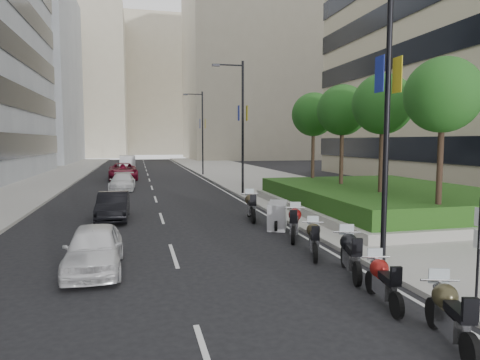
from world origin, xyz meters
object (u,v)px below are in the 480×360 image
object	(u,v)px
motorcycle_5	(277,215)
parking_sign	(479,244)
motorcycle_0	(450,315)
motorcycle_4	(295,223)
motorcycle_2	(350,254)
car_c	(122,182)
motorcycle_3	(314,239)
lamp_post_0	(383,94)
delivery_van	(127,164)
motorcycle_1	(383,282)
motorcycle_6	(251,206)
car_d	(123,171)
lamp_post_1	(240,121)
car_b	(113,206)
lamp_post_2	(201,129)
car_a	(94,248)

from	to	relation	value
motorcycle_5	parking_sign	bearing A→B (deg)	-148.33
motorcycle_0	motorcycle_4	distance (m)	8.76
motorcycle_2	car_c	world-z (taller)	car_c
motorcycle_2	motorcycle_3	bearing A→B (deg)	20.84
lamp_post_0	delivery_van	world-z (taller)	lamp_post_0
motorcycle_1	motorcycle_6	world-z (taller)	motorcycle_6
motorcycle_0	car_d	world-z (taller)	car_d
car_d	delivery_van	size ratio (longest dim) A/B	1.21
lamp_post_1	motorcycle_1	distance (m)	19.94
parking_sign	motorcycle_5	size ratio (longest dim) A/B	1.25
lamp_post_0	motorcycle_0	distance (m)	6.43
car_c	car_b	bearing A→B (deg)	-87.80
motorcycle_4	motorcycle_6	size ratio (longest dim) A/B	0.89
motorcycle_3	motorcycle_5	bearing A→B (deg)	16.09
motorcycle_4	lamp_post_2	bearing A→B (deg)	21.88
car_b	delivery_van	distance (m)	32.74
motorcycle_4	motorcycle_0	bearing A→B (deg)	-158.42
parking_sign	motorcycle_2	bearing A→B (deg)	121.70
motorcycle_0	motorcycle_1	world-z (taller)	motorcycle_0
lamp_post_1	motorcycle_0	xyz separation A→B (m)	(-1.25, -21.43, -4.48)
parking_sign	car_d	xyz separation A→B (m)	(-8.78, 35.16, -0.65)
motorcycle_3	motorcycle_5	distance (m)	4.51
parking_sign	motorcycle_0	world-z (taller)	parking_sign
lamp_post_1	car_b	xyz separation A→B (m)	(-7.90, -6.88, -4.41)
motorcycle_3	motorcycle_1	bearing A→B (deg)	-162.33
motorcycle_5	car_c	distance (m)	17.78
lamp_post_0	motorcycle_6	world-z (taller)	lamp_post_0
motorcycle_2	car_b	xyz separation A→B (m)	(-6.88, 10.40, 0.05)
motorcycle_5	car_d	world-z (taller)	car_d
car_b	delivery_van	size ratio (longest dim) A/B	0.83
motorcycle_5	car_b	bearing A→B (deg)	83.59
lamp_post_0	motorcycle_1	xyz separation A→B (m)	(-1.33, -2.38, -4.53)
lamp_post_2	motorcycle_3	distance (m)	33.47
lamp_post_1	delivery_van	world-z (taller)	lamp_post_1
motorcycle_6	car_b	size ratio (longest dim) A/B	0.61
motorcycle_6	car_b	world-z (taller)	car_b
motorcycle_3	car_c	xyz separation A→B (m)	(-6.68, 20.86, 0.08)
lamp_post_0	motorcycle_0	xyz separation A→B (m)	(-1.25, -4.43, -4.48)
lamp_post_0	lamp_post_2	size ratio (longest dim) A/B	1.00
lamp_post_1	motorcycle_2	world-z (taller)	lamp_post_1
lamp_post_1	motorcycle_4	world-z (taller)	lamp_post_1
car_a	car_c	bearing A→B (deg)	89.00
lamp_post_1	motorcycle_1	size ratio (longest dim) A/B	4.47
motorcycle_2	car_d	size ratio (longest dim) A/B	0.39
motorcycle_1	motorcycle_5	world-z (taller)	motorcycle_5
delivery_van	motorcycle_4	bearing A→B (deg)	-81.68
car_b	delivery_van	xyz separation A→B (m)	(-0.04, 32.73, 0.27)
car_c	delivery_van	world-z (taller)	delivery_van
lamp_post_2	motorcycle_0	size ratio (longest dim) A/B	4.24
parking_sign	car_b	world-z (taller)	parking_sign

